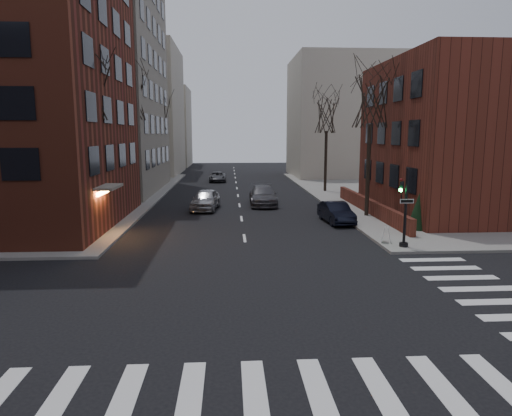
{
  "coord_description": "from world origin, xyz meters",
  "views": [
    {
      "loc": [
        -0.84,
        -13.08,
        5.81
      ],
      "look_at": [
        0.55,
        10.28,
        2.0
      ],
      "focal_mm": 32.0,
      "sensor_mm": 36.0,
      "label": 1
    }
  ],
  "objects_px": {
    "tree_right_b": "(327,116)",
    "parked_sedan": "(336,213)",
    "car_lane_gray": "(263,196)",
    "streetlamp_far": "(167,147)",
    "evergreen_shrub": "(419,211)",
    "streetlamp_near": "(131,155)",
    "tree_left_a": "(87,86)",
    "sandwich_board": "(386,235)",
    "tree_right_a": "(371,101)",
    "traffic_signal": "(404,213)",
    "car_lane_far": "(218,177)",
    "tree_left_b": "(132,96)",
    "tree_left_c": "(158,114)",
    "car_lane_silver": "(205,200)"
  },
  "relations": [
    {
      "from": "tree_right_b",
      "to": "parked_sedan",
      "type": "distance_m",
      "value": 17.45
    },
    {
      "from": "car_lane_gray",
      "to": "streetlamp_far",
      "type": "bearing_deg",
      "value": 120.34
    },
    {
      "from": "tree_right_b",
      "to": "evergreen_shrub",
      "type": "distance_m",
      "value": 19.91
    },
    {
      "from": "streetlamp_near",
      "to": "car_lane_gray",
      "type": "xyz_separation_m",
      "value": [
        10.15,
        2.03,
        -3.45
      ]
    },
    {
      "from": "tree_left_a",
      "to": "streetlamp_near",
      "type": "bearing_deg",
      "value": 85.71
    },
    {
      "from": "tree_right_b",
      "to": "sandwich_board",
      "type": "height_order",
      "value": "tree_right_b"
    },
    {
      "from": "tree_right_b",
      "to": "parked_sedan",
      "type": "xyz_separation_m",
      "value": [
        -2.6,
        -15.82,
        -6.9
      ]
    },
    {
      "from": "tree_left_a",
      "to": "tree_right_a",
      "type": "xyz_separation_m",
      "value": [
        17.6,
        4.0,
        -0.44
      ]
    },
    {
      "from": "traffic_signal",
      "to": "evergreen_shrub",
      "type": "relative_size",
      "value": 1.81
    },
    {
      "from": "parked_sedan",
      "to": "tree_left_a",
      "type": "bearing_deg",
      "value": -176.8
    },
    {
      "from": "streetlamp_far",
      "to": "car_lane_far",
      "type": "bearing_deg",
      "value": 9.13
    },
    {
      "from": "tree_left_a",
      "to": "car_lane_gray",
      "type": "height_order",
      "value": "tree_left_a"
    },
    {
      "from": "tree_left_b",
      "to": "sandwich_board",
      "type": "xyz_separation_m",
      "value": [
        16.21,
        -16.06,
        -8.34
      ]
    },
    {
      "from": "car_lane_gray",
      "to": "streetlamp_near",
      "type": "bearing_deg",
      "value": -167.8
    },
    {
      "from": "tree_left_a",
      "to": "tree_left_c",
      "type": "distance_m",
      "value": 26.0
    },
    {
      "from": "parked_sedan",
      "to": "sandwich_board",
      "type": "xyz_separation_m",
      "value": [
        1.21,
        -6.24,
        -0.12
      ]
    },
    {
      "from": "parked_sedan",
      "to": "evergreen_shrub",
      "type": "bearing_deg",
      "value": -39.75
    },
    {
      "from": "car_lane_far",
      "to": "tree_right_a",
      "type": "bearing_deg",
      "value": -66.79
    },
    {
      "from": "tree_left_b",
      "to": "evergreen_shrub",
      "type": "distance_m",
      "value": 24.39
    },
    {
      "from": "streetlamp_near",
      "to": "traffic_signal",
      "type": "bearing_deg",
      "value": -38.87
    },
    {
      "from": "parked_sedan",
      "to": "car_lane_silver",
      "type": "bearing_deg",
      "value": 141.9
    },
    {
      "from": "tree_left_c",
      "to": "car_lane_far",
      "type": "distance_m",
      "value": 10.34
    },
    {
      "from": "tree_right_b",
      "to": "tree_left_a",
      "type": "bearing_deg",
      "value": -134.36
    },
    {
      "from": "parked_sedan",
      "to": "traffic_signal",
      "type": "bearing_deg",
      "value": -81.48
    },
    {
      "from": "car_lane_far",
      "to": "car_lane_silver",
      "type": "bearing_deg",
      "value": -91.83
    },
    {
      "from": "tree_left_b",
      "to": "tree_left_a",
      "type": "bearing_deg",
      "value": -90.0
    },
    {
      "from": "streetlamp_near",
      "to": "sandwich_board",
      "type": "xyz_separation_m",
      "value": [
        15.61,
        -12.06,
        -3.67
      ]
    },
    {
      "from": "streetlamp_near",
      "to": "sandwich_board",
      "type": "height_order",
      "value": "streetlamp_near"
    },
    {
      "from": "car_lane_far",
      "to": "traffic_signal",
      "type": "bearing_deg",
      "value": -73.98
    },
    {
      "from": "tree_left_b",
      "to": "streetlamp_far",
      "type": "bearing_deg",
      "value": 87.85
    },
    {
      "from": "tree_right_b",
      "to": "streetlamp_far",
      "type": "distance_m",
      "value": 20.01
    },
    {
      "from": "tree_left_a",
      "to": "tree_left_b",
      "type": "bearing_deg",
      "value": 90.0
    },
    {
      "from": "tree_left_b",
      "to": "tree_right_a",
      "type": "relative_size",
      "value": 1.11
    },
    {
      "from": "traffic_signal",
      "to": "tree_left_a",
      "type": "bearing_deg",
      "value": 163.35
    },
    {
      "from": "tree_left_a",
      "to": "car_lane_far",
      "type": "bearing_deg",
      "value": 77.24
    },
    {
      "from": "car_lane_silver",
      "to": "sandwich_board",
      "type": "height_order",
      "value": "car_lane_silver"
    },
    {
      "from": "tree_left_b",
      "to": "tree_left_c",
      "type": "bearing_deg",
      "value": 90.0
    },
    {
      "from": "tree_left_a",
      "to": "car_lane_gray",
      "type": "relative_size",
      "value": 1.9
    },
    {
      "from": "tree_left_b",
      "to": "parked_sedan",
      "type": "relative_size",
      "value": 2.6
    },
    {
      "from": "car_lane_gray",
      "to": "tree_right_a",
      "type": "bearing_deg",
      "value": -40.44
    },
    {
      "from": "tree_left_a",
      "to": "streetlamp_far",
      "type": "distance_m",
      "value": 28.32
    },
    {
      "from": "streetlamp_far",
      "to": "car_lane_silver",
      "type": "distance_m",
      "value": 21.08
    },
    {
      "from": "traffic_signal",
      "to": "streetlamp_far",
      "type": "height_order",
      "value": "streetlamp_far"
    },
    {
      "from": "car_lane_far",
      "to": "tree_right_b",
      "type": "bearing_deg",
      "value": -45.44
    },
    {
      "from": "parked_sedan",
      "to": "car_lane_far",
      "type": "xyz_separation_m",
      "value": [
        -8.44,
        26.78,
        -0.08
      ]
    },
    {
      "from": "car_lane_far",
      "to": "tree_left_b",
      "type": "bearing_deg",
      "value": -111.8
    },
    {
      "from": "car_lane_gray",
      "to": "car_lane_far",
      "type": "bearing_deg",
      "value": 103.37
    },
    {
      "from": "tree_left_a",
      "to": "tree_right_b",
      "type": "bearing_deg",
      "value": 45.64
    },
    {
      "from": "traffic_signal",
      "to": "car_lane_silver",
      "type": "height_order",
      "value": "traffic_signal"
    },
    {
      "from": "tree_right_b",
      "to": "car_lane_gray",
      "type": "xyz_separation_m",
      "value": [
        -6.85,
        -7.97,
        -6.8
      ]
    }
  ]
}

